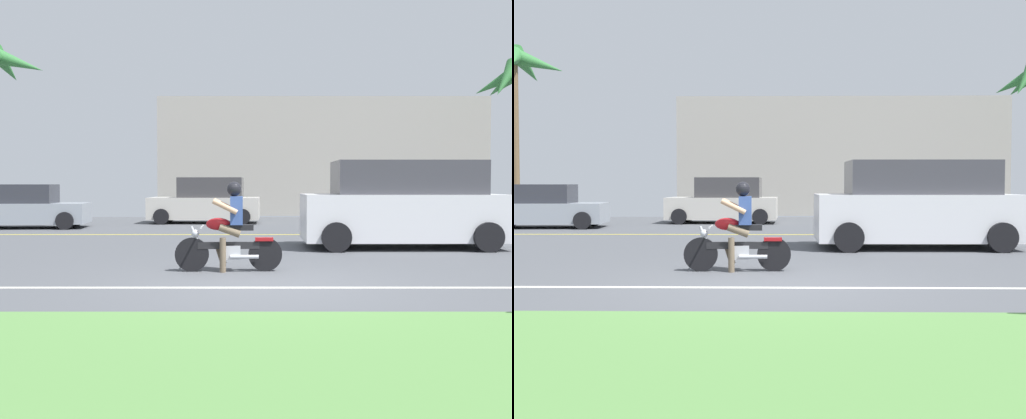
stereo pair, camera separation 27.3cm
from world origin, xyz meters
The scene contains 10 objects.
ground centered at (0.00, 3.00, -0.02)m, with size 56.00×30.00×0.04m, color #4C4F54.
grass_median centered at (0.00, -4.10, 0.03)m, with size 56.00×3.80×0.06m, color #548442.
lane_line_near centered at (0.00, -0.29, 0.00)m, with size 50.40×0.12×0.01m, color silver.
lane_line_far centered at (0.00, 8.71, 0.00)m, with size 50.40×0.12×0.01m, color yellow.
motorcyclist centered at (-0.62, 1.35, 0.63)m, with size 1.78×0.58×1.49m.
suv_nearby centered at (3.16, 5.17, 0.95)m, with size 4.69×2.17×1.96m.
parked_car_0 centered at (-7.73, 11.36, 0.67)m, with size 3.97×2.05×1.43m.
parked_car_1 centered at (-2.00, 13.94, 0.78)m, with size 4.06×2.08×1.67m.
palm_tree_0 centered at (-10.70, 16.20, 6.08)m, with size 3.91×3.97×7.14m.
building_far centered at (2.86, 21.00, 2.68)m, with size 14.92×4.00×5.35m, color #A8A399.
Camera 2 is at (0.09, -8.93, 1.46)m, focal length 43.73 mm.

